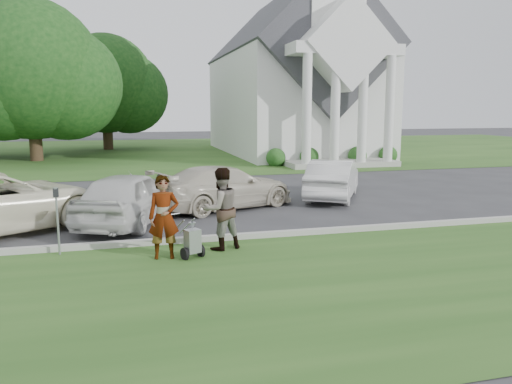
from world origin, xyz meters
name	(u,v)px	position (x,y,z in m)	size (l,w,h in m)	color
ground	(245,245)	(0.00, 0.00, 0.00)	(120.00, 120.00, 0.00)	#333335
grass_strip	(284,289)	(0.00, -3.00, 0.01)	(80.00, 7.00, 0.01)	#264C1A
church_lawn	(163,151)	(0.00, 27.00, 0.01)	(80.00, 30.00, 0.01)	#264C1A
curb	(240,237)	(0.00, 0.55, 0.07)	(80.00, 0.18, 0.15)	#9E9E93
church	(293,69)	(9.00, 23.11, 5.94)	(9.19, 19.00, 24.10)	white
tree_left	(31,76)	(-8.01, 21.99, 5.11)	(10.63, 8.40, 9.71)	#332316
tree_back	(105,88)	(-4.01, 29.99, 4.73)	(9.61, 7.60, 8.89)	#332316
striping_cart	(192,242)	(-1.33, -0.73, 0.37)	(0.72, 1.00, 0.86)	black
person_left	(164,218)	(-1.91, -0.59, 0.90)	(0.65, 0.43, 1.79)	#999999
person_right	(221,209)	(-0.61, -0.20, 0.94)	(0.91, 0.71, 1.87)	#999999
parking_meter_near	(57,213)	(-4.13, 0.24, 0.95)	(0.11, 0.10, 1.51)	#9A9DA2
car_b	(129,198)	(-2.61, 3.00, 0.75)	(1.76, 4.38, 1.49)	silver
car_c	(224,187)	(0.39, 4.51, 0.69)	(1.93, 4.75, 1.38)	beige
car_d	(333,179)	(4.49, 5.33, 0.70)	(1.48, 4.23, 1.39)	silver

